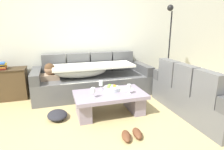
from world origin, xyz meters
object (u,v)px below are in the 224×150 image
(wine_glass_near_left, at_px, (93,91))
(book_stack_on_cabinet, at_px, (2,66))
(couch_near_window, at_px, (201,94))
(open_magazine, at_px, (124,89))
(crumpled_garment, at_px, (57,115))
(coffee_table, at_px, (110,101))
(pair_of_shoes, at_px, (132,135))
(wine_glass_far_back, at_px, (101,84))
(floor_lamp, at_px, (169,42))
(side_cabinet, at_px, (9,84))
(couch_along_wall, at_px, (91,80))
(wine_glass_near_right, at_px, (129,87))
(fruit_bowl, at_px, (111,88))

(wine_glass_near_left, bearing_deg, book_stack_on_cabinet, 137.94)
(wine_glass_near_left, bearing_deg, couch_near_window, -8.85)
(open_magazine, xyz_separation_m, crumpled_garment, (-1.19, -0.04, -0.33))
(open_magazine, bearing_deg, wine_glass_near_left, -165.56)
(coffee_table, relative_size, pair_of_shoes, 3.55)
(book_stack_on_cabinet, bearing_deg, wine_glass_far_back, -31.28)
(floor_lamp, distance_m, crumpled_garment, 3.05)
(couch_near_window, xyz_separation_m, book_stack_on_cabinet, (-3.40, 1.70, 0.37))
(couch_near_window, height_order, side_cabinet, couch_near_window)
(open_magazine, bearing_deg, couch_along_wall, 106.74)
(wine_glass_near_right, distance_m, crumpled_garment, 1.27)
(fruit_bowl, distance_m, crumpled_garment, 1.01)
(fruit_bowl, bearing_deg, couch_along_wall, 100.44)
(couch_along_wall, xyz_separation_m, open_magazine, (0.42, -0.94, 0.06))
(couch_along_wall, relative_size, couch_near_window, 1.40)
(couch_near_window, xyz_separation_m, floor_lamp, (0.28, 1.49, 0.78))
(side_cabinet, height_order, crumpled_garment, side_cabinet)
(side_cabinet, bearing_deg, wine_glass_near_right, -34.05)
(couch_near_window, height_order, wine_glass_far_back, couch_near_window)
(book_stack_on_cabinet, bearing_deg, couch_along_wall, -7.13)
(fruit_bowl, bearing_deg, crumpled_garment, -178.36)
(pair_of_shoes, xyz_separation_m, crumpled_garment, (-0.96, 0.87, 0.01))
(coffee_table, distance_m, wine_glass_far_back, 0.34)
(couch_near_window, distance_m, crumpled_garment, 2.47)
(couch_near_window, xyz_separation_m, crumpled_garment, (-2.41, 0.50, -0.27))
(wine_glass_far_back, bearing_deg, wine_glass_near_left, -122.07)
(couch_along_wall, bearing_deg, wine_glass_near_right, -70.95)
(pair_of_shoes, bearing_deg, coffee_table, 95.76)
(book_stack_on_cabinet, xyz_separation_m, pair_of_shoes, (1.96, -2.08, -0.66))
(wine_glass_near_right, relative_size, book_stack_on_cabinet, 0.75)
(coffee_table, xyz_separation_m, wine_glass_near_right, (0.30, -0.13, 0.26))
(fruit_bowl, height_order, crumpled_garment, fruit_bowl)
(wine_glass_near_left, bearing_deg, wine_glass_far_back, 57.93)
(floor_lamp, bearing_deg, couch_near_window, -100.54)
(coffee_table, relative_size, book_stack_on_cabinet, 5.39)
(wine_glass_near_left, bearing_deg, wine_glass_near_right, -0.27)
(open_magazine, height_order, book_stack_on_cabinet, book_stack_on_cabinet)
(wine_glass_near_right, height_order, floor_lamp, floor_lamp)
(couch_near_window, xyz_separation_m, wine_glass_far_back, (-1.63, 0.62, 0.16))
(fruit_bowl, bearing_deg, coffee_table, -120.20)
(fruit_bowl, distance_m, side_cabinet, 2.21)
(wine_glass_near_left, distance_m, side_cabinet, 2.06)
(wine_glass_near_left, height_order, floor_lamp, floor_lamp)
(coffee_table, height_order, floor_lamp, floor_lamp)
(wine_glass_far_back, bearing_deg, book_stack_on_cabinet, 148.72)
(wine_glass_far_back, xyz_separation_m, open_magazine, (0.41, -0.09, -0.11))
(couch_along_wall, relative_size, wine_glass_near_left, 15.14)
(fruit_bowl, bearing_deg, floor_lamp, 29.11)
(couch_along_wall, distance_m, book_stack_on_cabinet, 1.82)
(wine_glass_near_left, bearing_deg, open_magazine, 21.75)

